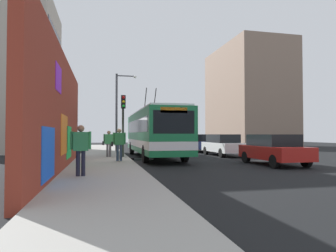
# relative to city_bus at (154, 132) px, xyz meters

# --- Properties ---
(ground_plane) EXTENTS (80.00, 80.00, 0.00)m
(ground_plane) POSITION_rel_city_bus_xyz_m (-2.61, 1.80, -1.76)
(ground_plane) COLOR black
(sidewalk_slab) EXTENTS (48.00, 3.20, 0.15)m
(sidewalk_slab) POSITION_rel_city_bus_xyz_m (-2.61, 3.40, -1.68)
(sidewalk_slab) COLOR #9E9B93
(sidewalk_slab) RESTS_ON ground_plane
(graffiti_wall) EXTENTS (13.71, 0.32, 4.88)m
(graffiti_wall) POSITION_rel_city_bus_xyz_m (-6.76, 5.15, 0.67)
(graffiti_wall) COLOR maroon
(graffiti_wall) RESTS_ON ground_plane
(building_far_left) EXTENTS (8.92, 6.52, 13.55)m
(building_far_left) POSITION_rel_city_bus_xyz_m (9.15, 11.00, 5.02)
(building_far_left) COLOR #B2A899
(building_far_left) RESTS_ON ground_plane
(building_far_right) EXTENTS (12.28, 7.28, 12.91)m
(building_far_right) POSITION_rel_city_bus_xyz_m (15.32, -15.20, 4.70)
(building_far_right) COLOR gray
(building_far_right) RESTS_ON ground_plane
(city_bus) EXTENTS (11.39, 2.53, 4.94)m
(city_bus) POSITION_rel_city_bus_xyz_m (0.00, 0.00, 0.00)
(city_bus) COLOR #19723F
(city_bus) RESTS_ON ground_plane
(parked_car_red) EXTENTS (4.15, 1.92, 1.58)m
(parked_car_red) POSITION_rel_city_bus_xyz_m (-6.12, -5.20, -0.93)
(parked_car_red) COLOR #B21E19
(parked_car_red) RESTS_ON ground_plane
(parked_car_white) EXTENTS (4.57, 1.75, 1.58)m
(parked_car_white) POSITION_rel_city_bus_xyz_m (0.34, -5.20, -0.93)
(parked_car_white) COLOR white
(parked_car_white) RESTS_ON ground_plane
(parked_car_navy) EXTENTS (4.22, 1.95, 1.58)m
(parked_car_navy) POSITION_rel_city_bus_xyz_m (5.56, -5.20, -0.93)
(parked_car_navy) COLOR navy
(parked_car_navy) RESTS_ON ground_plane
(parked_car_black) EXTENTS (4.83, 1.77, 1.58)m
(parked_car_black) POSITION_rel_city_bus_xyz_m (11.26, -5.20, -0.92)
(parked_car_black) COLOR black
(parked_car_black) RESTS_ON ground_plane
(pedestrian_near_wall) EXTENTS (0.24, 0.70, 1.75)m
(pedestrian_near_wall) POSITION_rel_city_bus_xyz_m (-9.18, 4.20, -0.57)
(pedestrian_near_wall) COLOR #1E1E2D
(pedestrian_near_wall) RESTS_ON sidewalk_slab
(pedestrian_midblock) EXTENTS (0.22, 0.75, 1.66)m
(pedestrian_midblock) POSITION_rel_city_bus_xyz_m (-0.70, 3.04, -0.64)
(pedestrian_midblock) COLOR #595960
(pedestrian_midblock) RESTS_ON sidewalk_slab
(pedestrian_at_curb) EXTENTS (0.23, 0.77, 1.75)m
(pedestrian_at_curb) POSITION_rel_city_bus_xyz_m (-3.69, 2.56, -0.57)
(pedestrian_at_curb) COLOR #2D3F59
(pedestrian_at_curb) RESTS_ON sidewalk_slab
(traffic_light) EXTENTS (0.49, 0.28, 3.94)m
(traffic_light) POSITION_rel_city_bus_xyz_m (-0.91, 2.15, 1.05)
(traffic_light) COLOR #2D382D
(traffic_light) RESTS_ON sidewalk_slab
(street_lamp) EXTENTS (0.44, 1.78, 6.56)m
(street_lamp) POSITION_rel_city_bus_xyz_m (5.34, 2.05, 2.17)
(street_lamp) COLOR #4C4C51
(street_lamp) RESTS_ON sidewalk_slab
(curbside_puddle) EXTENTS (1.92, 1.92, 0.00)m
(curbside_puddle) POSITION_rel_city_bus_xyz_m (-1.22, 1.20, -1.76)
(curbside_puddle) COLOR black
(curbside_puddle) RESTS_ON ground_plane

